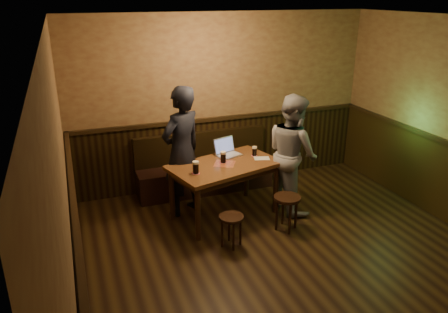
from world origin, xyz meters
The scene contains 12 objects.
room centered at (0.00, 0.22, 1.20)m, with size 5.04×6.04×2.84m.
bench centered at (-0.42, 2.75, 0.31)m, with size 2.20×0.50×0.95m.
pub_table centered at (-0.42, 1.79, 0.70)m, with size 1.69×1.23×0.82m.
stool_left centered at (-0.62, 1.00, 0.34)m, with size 0.36×0.36×0.43m.
stool_right centered at (0.24, 1.13, 0.39)m, with size 0.41×0.41×0.49m.
pint_left centered at (-0.90, 1.60, 0.90)m, with size 0.11×0.11×0.17m.
pint_mid centered at (-0.42, 1.84, 0.90)m, with size 0.11×0.11×0.17m.
pint_right centered at (0.11, 1.94, 0.88)m, with size 0.09×0.09×0.14m.
laptop centered at (-0.26, 2.12, 0.88)m, with size 0.42×0.37×0.25m.
menu centered at (0.16, 1.80, 0.81)m, with size 0.22×0.15×0.00m, color silver.
person_suit centered at (-0.94, 2.13, 0.95)m, with size 0.69×0.45×1.89m, color black.
person_grey centered at (0.60, 1.70, 0.87)m, with size 0.85×0.66×1.75m, color gray.
Camera 1 is at (-2.40, -3.54, 3.07)m, focal length 35.00 mm.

